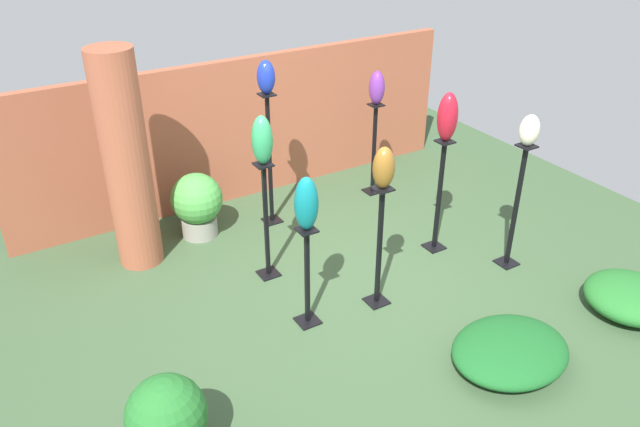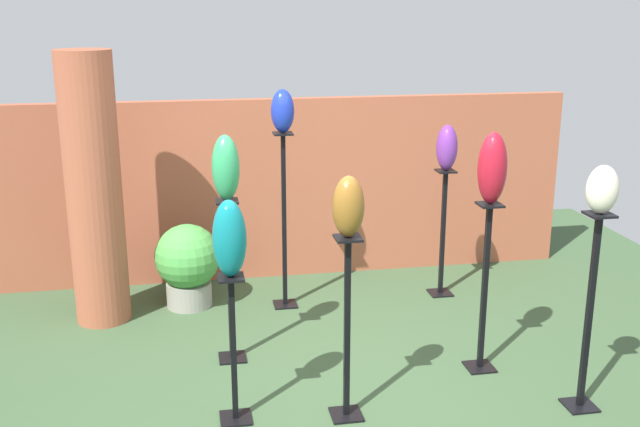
% 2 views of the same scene
% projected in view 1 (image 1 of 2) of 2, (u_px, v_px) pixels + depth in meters
% --- Properties ---
extents(ground_plane, '(8.00, 8.00, 0.00)m').
position_uv_depth(ground_plane, '(348.00, 284.00, 6.16)').
color(ground_plane, '#385133').
extents(brick_wall_back, '(5.60, 0.12, 1.71)m').
position_uv_depth(brick_wall_back, '(244.00, 129.00, 7.45)').
color(brick_wall_back, '#9E5138').
rests_on(brick_wall_back, ground).
extents(brick_pillar, '(0.44, 0.44, 2.22)m').
position_uv_depth(brick_pillar, '(127.00, 163.00, 6.00)').
color(brick_pillar, '#9E5138').
rests_on(brick_pillar, ground).
extents(pedestal_ruby, '(0.20, 0.20, 1.24)m').
position_uv_depth(pedestal_ruby, '(439.00, 201.00, 6.47)').
color(pedestal_ruby, black).
rests_on(pedestal_ruby, ground).
extents(pedestal_cobalt, '(0.20, 0.20, 1.53)m').
position_uv_depth(pedestal_cobalt, '(270.00, 165.00, 6.90)').
color(pedestal_cobalt, black).
rests_on(pedestal_cobalt, ground).
extents(pedestal_bronze, '(0.20, 0.20, 1.21)m').
position_uv_depth(pedestal_bronze, '(379.00, 252.00, 5.64)').
color(pedestal_bronze, black).
rests_on(pedestal_bronze, ground).
extents(pedestal_jade, '(0.20, 0.20, 1.23)m').
position_uv_depth(pedestal_jade, '(266.00, 226.00, 6.03)').
color(pedestal_jade, black).
rests_on(pedestal_jade, ground).
extents(pedestal_violet, '(0.20, 0.20, 1.16)m').
position_uv_depth(pedestal_violet, '(374.00, 153.00, 7.65)').
color(pedestal_violet, black).
rests_on(pedestal_violet, ground).
extents(pedestal_ivory, '(0.20, 0.20, 1.33)m').
position_uv_depth(pedestal_ivory, '(515.00, 212.00, 6.18)').
color(pedestal_ivory, black).
rests_on(pedestal_ivory, ground).
extents(pedestal_teal, '(0.20, 0.20, 0.97)m').
position_uv_depth(pedestal_teal, '(307.00, 282.00, 5.44)').
color(pedestal_teal, black).
rests_on(pedestal_teal, ground).
extents(art_vase_ruby, '(0.20, 0.20, 0.50)m').
position_uv_depth(art_vase_ruby, '(448.00, 117.00, 6.02)').
color(art_vase_ruby, maroon).
rests_on(art_vase_ruby, pedestal_ruby).
extents(art_vase_cobalt, '(0.19, 0.19, 0.36)m').
position_uv_depth(art_vase_cobalt, '(266.00, 77.00, 6.41)').
color(art_vase_cobalt, '#192D9E').
rests_on(art_vase_cobalt, pedestal_cobalt).
extents(art_vase_bronze, '(0.19, 0.18, 0.38)m').
position_uv_depth(art_vase_bronze, '(384.00, 168.00, 5.23)').
color(art_vase_bronze, brown).
rests_on(art_vase_bronze, pedestal_bronze).
extents(art_vase_jade, '(0.20, 0.20, 0.47)m').
position_uv_depth(art_vase_jade, '(262.00, 140.00, 5.59)').
color(art_vase_jade, '#2D9356').
rests_on(art_vase_jade, pedestal_jade).
extents(art_vase_violet, '(0.18, 0.20, 0.40)m').
position_uv_depth(art_vase_violet, '(377.00, 88.00, 7.24)').
color(art_vase_violet, '#6B2D8C').
rests_on(art_vase_violet, pedestal_violet).
extents(art_vase_ivory, '(0.20, 0.18, 0.30)m').
position_uv_depth(art_vase_ivory, '(530.00, 130.00, 5.76)').
color(art_vase_ivory, beige).
rests_on(art_vase_ivory, pedestal_ivory).
extents(art_vase_teal, '(0.21, 0.19, 0.48)m').
position_uv_depth(art_vase_teal, '(306.00, 204.00, 5.06)').
color(art_vase_teal, '#0F727A').
rests_on(art_vase_teal, pedestal_teal).
extents(potted_plant_mid_right, '(0.56, 0.56, 0.73)m').
position_uv_depth(potted_plant_mid_right, '(197.00, 203.00, 6.79)').
color(potted_plant_mid_right, gray).
rests_on(potted_plant_mid_right, ground).
extents(potted_plant_walkway_edge, '(0.55, 0.55, 0.71)m').
position_uv_depth(potted_plant_walkway_edge, '(167.00, 418.00, 4.14)').
color(potted_plant_walkway_edge, '#2D2D33').
rests_on(potted_plant_walkway_edge, ground).
extents(foliage_bed_east, '(1.03, 0.84, 0.27)m').
position_uv_depth(foliage_bed_east, '(510.00, 351.00, 5.11)').
color(foliage_bed_east, '#195923').
rests_on(foliage_bed_east, ground).
extents(foliage_bed_west, '(0.79, 0.81, 0.32)m').
position_uv_depth(foliage_bed_west, '(630.00, 297.00, 5.71)').
color(foliage_bed_west, '#236B28').
rests_on(foliage_bed_west, ground).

